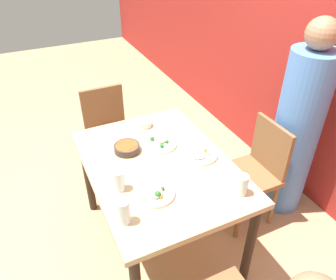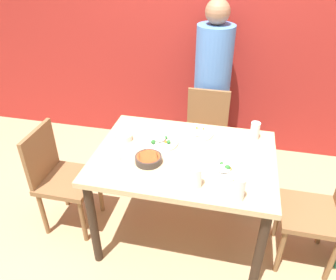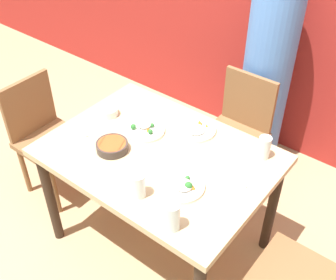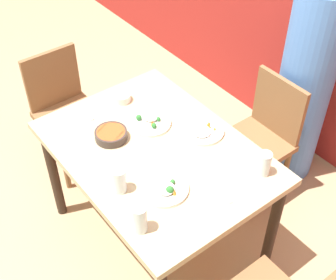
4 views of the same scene
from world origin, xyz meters
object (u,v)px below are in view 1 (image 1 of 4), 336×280
plate_rice_adult (160,143)px  person_adult (296,131)px  chair_adult_spot (255,170)px  glass_water_tall (242,185)px  bowl_curry (127,148)px

plate_rice_adult → person_adult: bearing=76.6°
chair_adult_spot → person_adult: 0.43m
plate_rice_adult → glass_water_tall: glass_water_tall is taller
chair_adult_spot → person_adult: person_adult is taller
chair_adult_spot → glass_water_tall: glass_water_tall is taller
chair_adult_spot → bowl_curry: size_ratio=4.89×
chair_adult_spot → bowl_curry: (-0.27, -0.92, 0.31)m
chair_adult_spot → glass_water_tall: 0.70m
chair_adult_spot → glass_water_tall: bearing=-49.1°
person_adult → bowl_curry: person_adult is taller
person_adult → plate_rice_adult: 1.06m
person_adult → glass_water_tall: size_ratio=12.28×
plate_rice_adult → glass_water_tall: (0.64, 0.22, 0.05)m
chair_adult_spot → person_adult: (-0.00, 0.35, 0.26)m
bowl_curry → glass_water_tall: 0.81m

